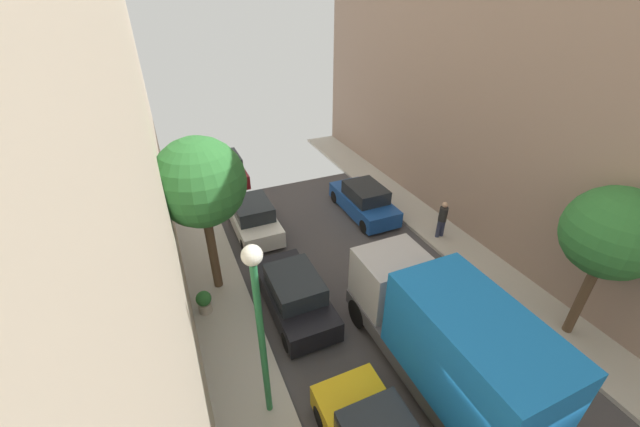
% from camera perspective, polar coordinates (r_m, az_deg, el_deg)
% --- Properties ---
extents(sidewalk_right, '(2.00, 44.00, 0.15)m').
position_cam_1_polar(sidewalk_right, '(14.63, 39.69, -19.23)').
color(sidewalk_right, '#B7B2A8').
rests_on(sidewalk_right, ground).
extents(parked_car_left_3, '(1.78, 4.20, 1.57)m').
position_cam_1_polar(parked_car_left_3, '(13.16, -3.94, -12.01)').
color(parked_car_left_3, black).
rests_on(parked_car_left_3, ground).
extents(parked_car_left_4, '(1.78, 4.20, 1.57)m').
position_cam_1_polar(parked_car_left_4, '(17.39, -10.17, -0.56)').
color(parked_car_left_4, white).
rests_on(parked_car_left_4, ground).
extents(parked_car_left_5, '(1.78, 4.20, 1.57)m').
position_cam_1_polar(parked_car_left_5, '(22.54, -14.02, 6.63)').
color(parked_car_left_5, maroon).
rests_on(parked_car_left_5, ground).
extents(parked_car_right_2, '(1.78, 4.20, 1.57)m').
position_cam_1_polar(parked_car_right_2, '(18.57, 6.66, 1.92)').
color(parked_car_right_2, '#194799').
rests_on(parked_car_right_2, ground).
extents(delivery_truck, '(2.26, 6.60, 3.38)m').
position_cam_1_polar(delivery_truck, '(10.91, 18.49, -17.49)').
color(delivery_truck, '#4C4C51').
rests_on(delivery_truck, ground).
extents(pedestrian, '(0.40, 0.36, 1.72)m').
position_cam_1_polar(pedestrian, '(17.20, 18.02, -0.71)').
color(pedestrian, '#2D334C').
rests_on(pedestrian, sidewalk_right).
extents(street_tree_0, '(2.93, 2.93, 5.72)m').
position_cam_1_polar(street_tree_0, '(12.53, -17.66, 4.39)').
color(street_tree_0, brown).
rests_on(street_tree_0, sidewalk_left).
extents(street_tree_1, '(2.61, 2.61, 5.10)m').
position_cam_1_polar(street_tree_1, '(13.05, 37.93, -2.41)').
color(street_tree_1, brown).
rests_on(street_tree_1, sidewalk_right).
extents(potted_plant_1, '(0.51, 0.51, 0.83)m').
position_cam_1_polar(potted_plant_1, '(13.63, -17.12, -12.60)').
color(potted_plant_1, '#B2A899').
rests_on(potted_plant_1, sidewalk_left).
extents(lamp_post, '(0.44, 0.44, 5.27)m').
position_cam_1_polar(lamp_post, '(8.54, -9.27, -14.61)').
color(lamp_post, '#26723F').
rests_on(lamp_post, sidewalk_left).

